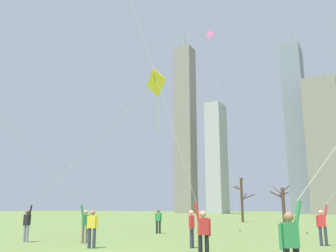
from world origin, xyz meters
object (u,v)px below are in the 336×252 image
(bystander_strolling_midfield, at_px, (192,227))
(bare_tree_center, at_px, (283,203))
(kite_flyer_midfield_center_yellow, at_px, (56,192))
(distant_kite_drifting_left_pink, at_px, (213,55))
(kite_flyer_midfield_right_white, at_px, (179,154))
(kite_flyer_foreground_left_orange, at_px, (66,201))
(bare_tree_rightmost, at_px, (242,198))
(bystander_far_off_by_trees, at_px, (92,227))
(bystander_watching_nearby, at_px, (158,220))

(bystander_strolling_midfield, bearing_deg, bare_tree_center, 92.63)
(kite_flyer_midfield_center_yellow, xyz_separation_m, bystander_strolling_midfield, (7.11, 1.07, -1.63))
(bystander_strolling_midfield, height_order, distant_kite_drifting_left_pink, distant_kite_drifting_left_pink)
(kite_flyer_midfield_right_white, height_order, bare_tree_center, kite_flyer_midfield_right_white)
(kite_flyer_midfield_center_yellow, bearing_deg, kite_flyer_midfield_right_white, -21.39)
(kite_flyer_midfield_right_white, bearing_deg, kite_flyer_foreground_left_orange, 159.12)
(bystander_strolling_midfield, height_order, bare_tree_rightmost, bare_tree_rightmost)
(kite_flyer_foreground_left_orange, distance_m, bystander_strolling_midfield, 6.25)
(bystander_far_off_by_trees, distance_m, bare_tree_rightmost, 33.25)
(kite_flyer_midfield_center_yellow, height_order, kite_flyer_foreground_left_orange, kite_flyer_foreground_left_orange)
(kite_flyer_foreground_left_orange, xyz_separation_m, bystander_strolling_midfield, (5.93, 1.61, -1.14))
(kite_flyer_midfield_center_yellow, height_order, bystander_far_off_by_trees, kite_flyer_midfield_center_yellow)
(kite_flyer_foreground_left_orange, relative_size, bare_tree_rightmost, 1.66)
(bystander_watching_nearby, bearing_deg, distant_kite_drifting_left_pink, 65.92)
(bystander_watching_nearby, xyz_separation_m, distant_kite_drifting_left_pink, (2.44, 5.46, 14.00))
(kite_flyer_foreground_left_orange, xyz_separation_m, bystander_watching_nearby, (0.08, 9.24, -1.14))
(bare_tree_center, bearing_deg, distant_kite_drifting_left_pink, -96.34)
(bystander_strolling_midfield, bearing_deg, bystander_far_off_by_trees, -150.77)
(bystander_far_off_by_trees, distance_m, bystander_strolling_midfield, 4.38)
(bystander_strolling_midfield, distance_m, bystander_watching_nearby, 9.62)
(bystander_strolling_midfield, height_order, bystander_watching_nearby, same)
(bystander_watching_nearby, bearing_deg, bystander_far_off_by_trees, -78.31)
(distant_kite_drifting_left_pink, bearing_deg, bystander_far_off_by_trees, -91.56)
(bystander_strolling_midfield, relative_size, bare_tree_rightmost, 0.29)
(bystander_watching_nearby, xyz_separation_m, bare_tree_rightmost, (-0.60, 23.31, 2.03))
(kite_flyer_midfield_center_yellow, distance_m, bare_tree_rightmost, 32.02)
(kite_flyer_midfield_center_yellow, bearing_deg, bare_tree_rightmost, 88.81)
(bare_tree_center, bearing_deg, kite_flyer_foreground_left_orange, -97.88)
(kite_flyer_foreground_left_orange, xyz_separation_m, bare_tree_center, (4.51, 32.57, 0.29))
(kite_flyer_midfield_right_white, bearing_deg, bystander_strolling_midfield, 108.66)
(bystander_far_off_by_trees, xyz_separation_m, bare_tree_center, (2.40, 33.10, 1.43))
(kite_flyer_midfield_right_white, distance_m, bystander_watching_nearby, 14.37)
(distant_kite_drifting_left_pink, distance_m, bare_tree_rightmost, 21.70)
(kite_flyer_foreground_left_orange, bearing_deg, kite_flyer_midfield_right_white, -20.88)
(kite_flyer_midfield_center_yellow, distance_m, bystander_watching_nearby, 8.95)
(bare_tree_center, bearing_deg, bystander_far_off_by_trees, -94.15)
(kite_flyer_midfield_right_white, relative_size, distant_kite_drifting_left_pink, 0.73)
(kite_flyer_midfield_right_white, height_order, kite_flyer_foreground_left_orange, kite_flyer_midfield_right_white)
(kite_flyer_foreground_left_orange, distance_m, bystander_far_off_by_trees, 2.45)
(bystander_watching_nearby, bearing_deg, bare_tree_center, 79.26)
(bystander_strolling_midfield, bearing_deg, bystander_watching_nearby, 127.45)
(kite_flyer_midfield_center_yellow, distance_m, distant_kite_drifting_left_pink, 19.16)
(bystander_strolling_midfield, bearing_deg, kite_flyer_midfield_right_white, -71.34)
(bystander_watching_nearby, relative_size, bare_tree_center, 0.36)
(kite_flyer_midfield_center_yellow, bearing_deg, distant_kite_drifting_left_pink, 75.36)
(kite_flyer_foreground_left_orange, relative_size, bystander_far_off_by_trees, 5.67)
(kite_flyer_midfield_center_yellow, height_order, bystander_strolling_midfield, kite_flyer_midfield_center_yellow)
(bystander_far_off_by_trees, xyz_separation_m, bare_tree_rightmost, (-2.62, 33.08, 2.03))
(bystander_watching_nearby, relative_size, bare_tree_rightmost, 0.29)
(kite_flyer_foreground_left_orange, relative_size, bystander_watching_nearby, 5.67)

